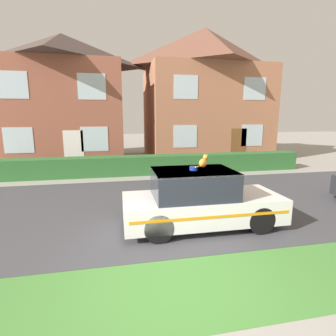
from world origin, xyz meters
TOP-DOWN VIEW (x-y plane):
  - ground_plane at (0.00, 0.00)m, footprint 80.00×80.00m
  - road_strip at (0.00, 4.19)m, footprint 28.00×6.73m
  - lawn_verge at (0.00, -0.12)m, footprint 28.00×1.88m
  - garden_hedge at (1.23, 8.87)m, footprint 14.74×0.90m
  - police_car at (1.15, 2.28)m, footprint 4.02×1.63m
  - cat at (1.19, 2.16)m, footprint 0.37×0.29m
  - house_left at (-3.82, 13.75)m, footprint 7.07×6.63m
  - house_right at (5.21, 14.00)m, footprint 8.06×6.43m

SIDE VIEW (x-z plane):
  - ground_plane at x=0.00m, z-range 0.00..0.00m
  - lawn_verge at x=0.00m, z-range 0.00..0.01m
  - road_strip at x=0.00m, z-range 0.00..0.01m
  - garden_hedge at x=1.23m, z-range 0.00..0.91m
  - police_car at x=1.15m, z-range -0.07..1.50m
  - cat at x=1.19m, z-range 1.56..1.88m
  - house_left at x=-3.82m, z-range 0.07..7.70m
  - house_right at x=5.21m, z-range 0.09..8.66m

